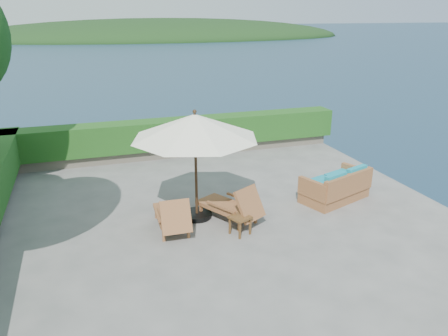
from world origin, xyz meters
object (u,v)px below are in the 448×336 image
object	(u,v)px
patio_umbrella	(195,127)
lounge_right	(233,205)
side_table	(240,220)
wicker_loveseat	(337,188)
lounge_left	(172,215)

from	to	relation	value
patio_umbrella	lounge_right	bearing A→B (deg)	-31.56
patio_umbrella	side_table	distance (m)	2.44
patio_umbrella	side_table	xyz separation A→B (m)	(0.73, -1.20, -1.99)
patio_umbrella	side_table	size ratio (longest dim) A/B	6.00
patio_umbrella	lounge_right	world-z (taller)	patio_umbrella
patio_umbrella	wicker_loveseat	bearing A→B (deg)	-2.51
lounge_right	patio_umbrella	bearing A→B (deg)	119.43
lounge_left	side_table	bearing A→B (deg)	-22.90
lounge_left	wicker_loveseat	size ratio (longest dim) A/B	0.78
lounge_left	wicker_loveseat	world-z (taller)	lounge_left
patio_umbrella	lounge_left	world-z (taller)	patio_umbrella
side_table	wicker_loveseat	xyz separation A→B (m)	(3.23, 1.03, -0.01)
lounge_right	wicker_loveseat	distance (m)	3.19
patio_umbrella	side_table	world-z (taller)	patio_umbrella
patio_umbrella	wicker_loveseat	xyz separation A→B (m)	(3.97, -0.17, -2.00)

